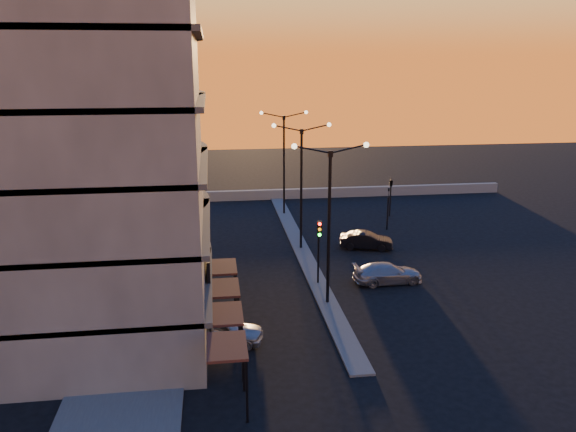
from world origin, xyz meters
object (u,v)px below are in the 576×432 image
Objects in this scene: car_sedan at (366,241)px; streetlamp_mid at (301,177)px; traffic_light_main at (319,242)px; car_wagon at (388,273)px; car_hatchback at (223,330)px.

streetlamp_mid is at bearing 97.84° from car_sedan.
traffic_light_main is (0.00, -7.13, -2.70)m from streetlamp_mid.
car_hatchback is at bearing 118.74° from car_wagon.
traffic_light_main is at bearing 157.83° from car_sedan.
streetlamp_mid reaches higher than car_wagon.
car_hatchback is 1.04× the size of car_sedan.
car_hatchback is 17.36m from car_sedan.
car_wagon is (4.50, -7.31, -4.95)m from streetlamp_mid.
streetlamp_mid reaches higher than car_hatchback.
car_wagon is at bearing -168.72° from car_sedan.
traffic_light_main is 9.47m from car_hatchback.
streetlamp_mid is 7.62m from traffic_light_main.
car_sedan is at bearing 52.96° from traffic_light_main.
streetlamp_mid is at bearing 28.61° from car_wagon.
car_hatchback is 0.92× the size of car_wagon.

